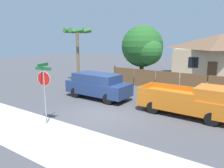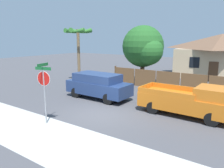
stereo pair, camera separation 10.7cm
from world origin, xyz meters
name	(u,v)px [view 1 (the left image)]	position (x,y,z in m)	size (l,w,h in m)	color
ground_plane	(100,114)	(0.00, 0.00, 0.00)	(80.00, 80.00, 0.00)	#47474C
sidewalk_strip	(50,138)	(0.00, -3.60, 0.00)	(36.00, 3.20, 0.01)	#B2B2AD
wooden_fence	(193,84)	(3.01, 8.01, 0.78)	(14.86, 0.12, 1.66)	brown
house	(219,55)	(3.28, 17.57, 2.46)	(8.96, 7.52, 4.76)	beige
oak_tree	(144,47)	(-1.97, 9.25, 3.44)	(4.07, 3.88, 5.47)	brown
palm_tree	(77,36)	(-7.75, 6.52, 4.48)	(2.59, 2.79, 5.23)	brown
red_suv	(98,85)	(-2.27, 2.68, 0.98)	(4.82, 1.96, 1.80)	navy
orange_pickup	(189,101)	(4.19, 2.68, 0.87)	(5.14, 2.01, 1.78)	orange
stop_sign	(44,84)	(-1.44, -2.62, 2.09)	(0.88, 0.80, 3.08)	gray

